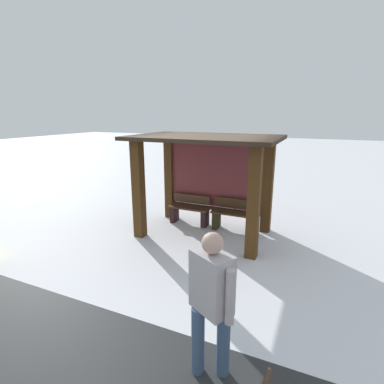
{
  "coord_description": "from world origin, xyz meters",
  "views": [
    {
      "loc": [
        2.36,
        -6.02,
        2.71
      ],
      "look_at": [
        -0.06,
        -0.56,
        1.13
      ],
      "focal_mm": 27.74,
      "sensor_mm": 36.0,
      "label": 1
    }
  ],
  "objects_px": {
    "bench_left_inside": "(190,211)",
    "bench_center_inside": "(234,217)",
    "bus_shelter": "(208,165)",
    "person_walking": "(211,296)"
  },
  "relations": [
    {
      "from": "person_walking",
      "to": "bench_left_inside",
      "type": "bearing_deg",
      "value": 117.18
    },
    {
      "from": "bench_center_inside",
      "to": "person_walking",
      "type": "height_order",
      "value": "person_walking"
    },
    {
      "from": "bench_left_inside",
      "to": "person_walking",
      "type": "bearing_deg",
      "value": -62.82
    },
    {
      "from": "bus_shelter",
      "to": "bench_center_inside",
      "type": "height_order",
      "value": "bus_shelter"
    },
    {
      "from": "bench_left_inside",
      "to": "person_walking",
      "type": "relative_size",
      "value": 0.65
    },
    {
      "from": "bench_left_inside",
      "to": "bench_center_inside",
      "type": "bearing_deg",
      "value": 0.01
    },
    {
      "from": "person_walking",
      "to": "bus_shelter",
      "type": "bearing_deg",
      "value": 111.71
    },
    {
      "from": "bus_shelter",
      "to": "bench_center_inside",
      "type": "xyz_separation_m",
      "value": [
        0.57,
        0.28,
        -1.25
      ]
    },
    {
      "from": "bus_shelter",
      "to": "bench_left_inside",
      "type": "xyz_separation_m",
      "value": [
        -0.57,
        0.28,
        -1.26
      ]
    },
    {
      "from": "bench_left_inside",
      "to": "bench_center_inside",
      "type": "relative_size",
      "value": 1.0
    }
  ]
}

